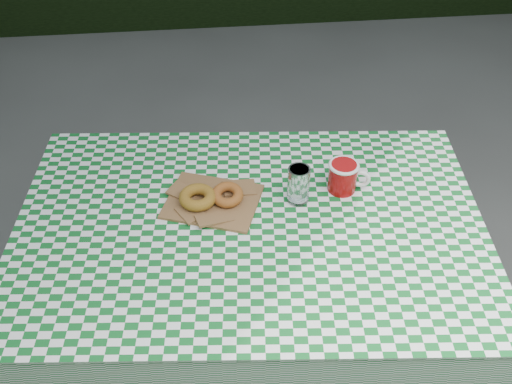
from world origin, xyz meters
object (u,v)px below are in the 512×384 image
Objects in this scene: paper_bag at (213,201)px; drinking_glass at (298,185)px; table at (251,309)px; coffee_mug at (343,177)px.

paper_bag is 2.26× the size of drinking_glass.
table is 4.98× the size of paper_bag.
paper_bag reaches higher than table.
table is 0.53m from coffee_mug.
table is at bearing -45.03° from paper_bag.
coffee_mug reaches higher than paper_bag.
coffee_mug is 0.14m from drinking_glass.
paper_bag is at bearing 176.82° from drinking_glass.
table is at bearing -140.92° from coffee_mug.
paper_bag is 0.39m from coffee_mug.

